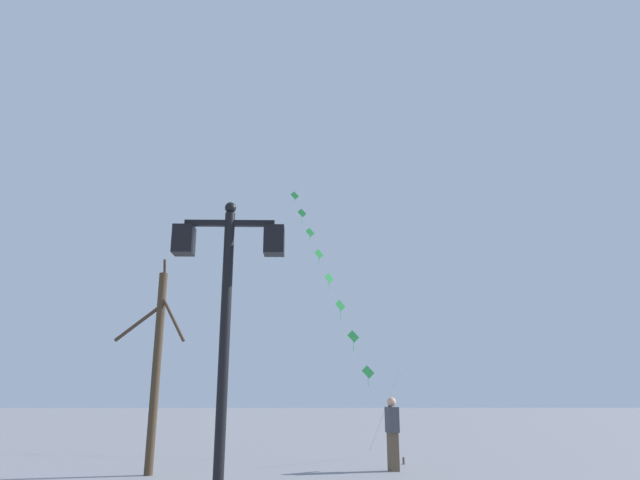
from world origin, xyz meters
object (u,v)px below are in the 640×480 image
(kite_flyer, at_px, (392,431))
(bare_tree, at_px, (156,362))
(kite_train, at_px, (330,282))
(twin_lantern_lamp_post, at_px, (227,295))

(kite_flyer, height_order, bare_tree, bare_tree)
(kite_train, height_order, bare_tree, kite_train)
(kite_train, distance_m, bare_tree, 8.79)
(twin_lantern_lamp_post, height_order, bare_tree, bare_tree)
(kite_train, height_order, kite_flyer, kite_train)
(kite_flyer, bearing_deg, twin_lantern_lamp_post, 142.35)
(kite_train, xyz_separation_m, bare_tree, (-4.46, -6.79, -3.36))
(kite_flyer, distance_m, bare_tree, 5.96)
(twin_lantern_lamp_post, xyz_separation_m, bare_tree, (-2.52, 6.26, -0.54))
(bare_tree, bearing_deg, twin_lantern_lamp_post, -68.04)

